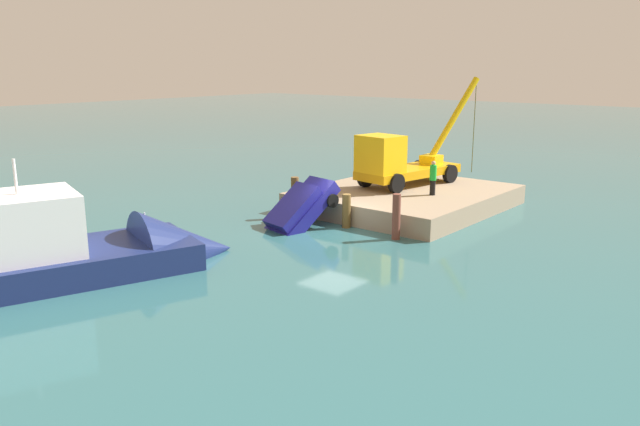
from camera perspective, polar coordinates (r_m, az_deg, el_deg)
ground at (r=28.88m, az=1.19°, el=-1.60°), size 200.00×200.00×0.00m
dock at (r=33.73m, az=7.78°, el=1.33°), size 10.21×8.83×1.00m
crane_truck at (r=34.03m, az=7.16°, el=4.66°), size 8.38×3.33×5.73m
dock_worker at (r=32.14m, az=10.16°, el=3.15°), size 0.34×0.34×1.73m
salvaged_car at (r=29.19m, az=-2.32°, el=-0.21°), size 4.29×2.73×3.38m
moored_yacht at (r=24.51m, az=-19.51°, el=-4.11°), size 13.06×7.62×6.23m
piling_near at (r=31.11m, az=-2.28°, el=1.41°), size 0.38×0.38×2.04m
piling_mid at (r=29.26m, az=2.40°, el=0.19°), size 0.40×0.40×1.59m
piling_far at (r=27.43m, az=6.90°, el=-0.34°), size 0.36×0.36×2.01m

